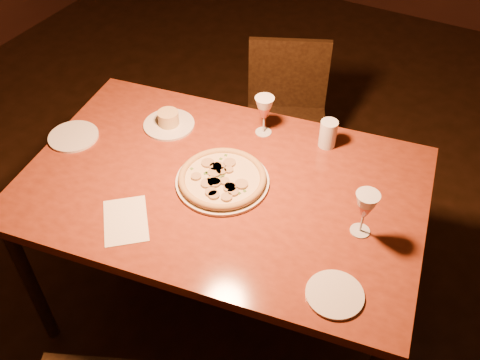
% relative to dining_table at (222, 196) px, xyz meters
% --- Properties ---
extents(floor, '(7.00, 7.00, 0.00)m').
position_rel_dining_table_xyz_m(floor, '(0.13, -0.09, -0.76)').
color(floor, black).
rests_on(floor, ground).
extents(dining_table, '(1.68, 1.21, 0.83)m').
position_rel_dining_table_xyz_m(dining_table, '(0.00, 0.00, 0.00)').
color(dining_table, maroon).
rests_on(dining_table, floor).
extents(chair_far, '(0.57, 0.57, 0.89)m').
position_rel_dining_table_xyz_m(chair_far, '(-0.12, 0.91, -0.25)').
color(chair_far, black).
rests_on(chair_far, floor).
extents(pizza_plate, '(0.36, 0.36, 0.04)m').
position_rel_dining_table_xyz_m(pizza_plate, '(0.00, 0.00, 0.09)').
color(pizza_plate, silver).
rests_on(pizza_plate, dining_table).
extents(ramekin_saucer, '(0.22, 0.22, 0.07)m').
position_rel_dining_table_xyz_m(ramekin_saucer, '(-0.38, 0.20, 0.10)').
color(ramekin_saucer, silver).
rests_on(ramekin_saucer, dining_table).
extents(wine_glass_far, '(0.08, 0.08, 0.18)m').
position_rel_dining_table_xyz_m(wine_glass_far, '(0.00, 0.35, 0.16)').
color(wine_glass_far, '#CD6055').
rests_on(wine_glass_far, dining_table).
extents(wine_glass_right, '(0.08, 0.08, 0.18)m').
position_rel_dining_table_xyz_m(wine_glass_right, '(0.55, 0.02, 0.17)').
color(wine_glass_right, '#CD6055').
rests_on(wine_glass_right, dining_table).
extents(water_tumbler, '(0.07, 0.07, 0.12)m').
position_rel_dining_table_xyz_m(water_tumbler, '(0.27, 0.41, 0.13)').
color(water_tumbler, silver).
rests_on(water_tumbler, dining_table).
extents(side_plate_left, '(0.21, 0.21, 0.01)m').
position_rel_dining_table_xyz_m(side_plate_left, '(-0.69, -0.06, 0.08)').
color(side_plate_left, silver).
rests_on(side_plate_left, dining_table).
extents(side_plate_near, '(0.19, 0.19, 0.01)m').
position_rel_dining_table_xyz_m(side_plate_near, '(0.57, -0.27, 0.08)').
color(side_plate_near, silver).
rests_on(side_plate_near, dining_table).
extents(menu_card, '(0.26, 0.27, 0.00)m').
position_rel_dining_table_xyz_m(menu_card, '(-0.21, -0.34, 0.07)').
color(menu_card, white).
rests_on(menu_card, dining_table).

